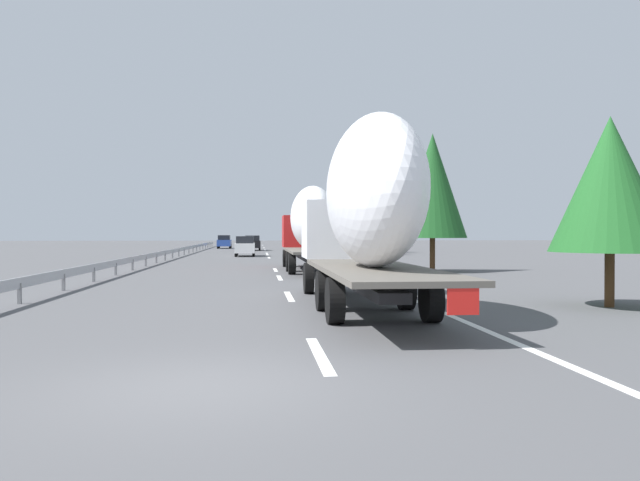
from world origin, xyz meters
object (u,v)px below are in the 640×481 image
object	(u,v)px
car_black_suv	(253,243)
road_sign	(323,230)
car_blue_sedan	(224,242)
car_white_van	(245,246)
truck_trailing	(366,208)
truck_lead	(310,224)

from	to	relation	value
car_black_suv	road_sign	xyz separation A→B (m)	(-19.39, -6.41, 1.46)
car_blue_sedan	car_white_van	world-z (taller)	car_blue_sedan
truck_trailing	road_sign	distance (m)	39.18
truck_lead	car_blue_sedan	distance (m)	52.29
road_sign	car_black_suv	bearing A→B (deg)	18.28
car_blue_sedan	car_black_suv	xyz separation A→B (m)	(-10.22, -3.84, -0.00)
car_black_suv	car_blue_sedan	bearing A→B (deg)	20.59
truck_trailing	car_black_suv	size ratio (longest dim) A/B	2.82
truck_lead	car_white_van	size ratio (longest dim) A/B	2.87
car_black_suv	road_sign	world-z (taller)	road_sign
car_black_suv	car_white_van	world-z (taller)	car_black_suv
truck_lead	car_black_suv	bearing A→B (deg)	4.55
truck_lead	truck_trailing	distance (m)	16.89
truck_lead	car_black_suv	size ratio (longest dim) A/B	2.85
truck_trailing	car_black_suv	bearing A→B (deg)	3.24
truck_lead	car_black_suv	distance (m)	41.72
truck_trailing	car_white_van	bearing A→B (deg)	5.57
truck_trailing	road_sign	xyz separation A→B (m)	(39.06, -3.10, -0.31)
car_black_suv	car_white_van	bearing A→B (deg)	178.37
car_black_suv	car_white_van	distance (m)	18.99
truck_trailing	truck_lead	bearing A→B (deg)	-0.00
car_black_suv	road_sign	size ratio (longest dim) A/B	1.33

